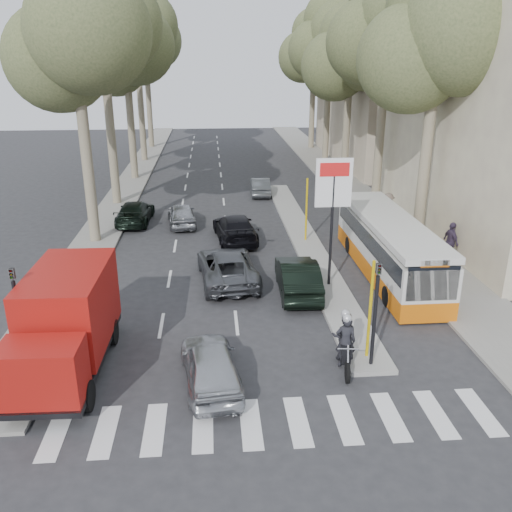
{
  "coord_description": "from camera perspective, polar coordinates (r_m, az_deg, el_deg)",
  "views": [
    {
      "loc": [
        -1.67,
        -16.22,
        9.44
      ],
      "look_at": [
        0.07,
        4.82,
        1.6
      ],
      "focal_mm": 38.0,
      "sensor_mm": 36.0,
      "label": 1
    }
  ],
  "objects": [
    {
      "name": "traffic_light_island",
      "position": [
        17.01,
        12.55,
        -4.28
      ],
      "size": [
        0.16,
        0.41,
        3.6
      ],
      "color": "black",
      "rests_on": "ground"
    },
    {
      "name": "tree_l_e",
      "position": [
        60.68,
        -11.48,
        21.21
      ],
      "size": [
        7.4,
        7.2,
        14.49
      ],
      "color": "#6B604C",
      "rests_on": "ground"
    },
    {
      "name": "silver_hatchback",
      "position": [
        16.7,
        -4.8,
        -11.32
      ],
      "size": [
        2.1,
        4.19,
        1.37
      ],
      "primitive_type": "imported",
      "rotation": [
        0.0,
        0.0,
        3.26
      ],
      "color": "#B0B3B8",
      "rests_on": "ground"
    },
    {
      "name": "tree_l_d",
      "position": [
        52.75,
        -12.44,
        22.45
      ],
      "size": [
        7.4,
        7.2,
        15.66
      ],
      "color": "#6B604C",
      "rests_on": "ground"
    },
    {
      "name": "traffic_light_left",
      "position": [
        17.76,
        -23.89,
        -4.55
      ],
      "size": [
        0.16,
        0.41,
        3.6
      ],
      "color": "black",
      "rests_on": "ground"
    },
    {
      "name": "dark_hatchback",
      "position": [
        22.75,
        4.4,
        -2.16
      ],
      "size": [
        1.7,
        4.56,
        1.49
      ],
      "primitive_type": "imported",
      "rotation": [
        0.0,
        0.0,
        3.11
      ],
      "color": "black",
      "rests_on": "ground"
    },
    {
      "name": "tree_l_a",
      "position": [
        29.02,
        -18.37,
        21.28
      ],
      "size": [
        7.4,
        7.2,
        14.1
      ],
      "color": "#6B604C",
      "rests_on": "ground"
    },
    {
      "name": "sidewalk_right",
      "position": [
        43.51,
        9.12,
        7.66
      ],
      "size": [
        3.2,
        70.0,
        0.12
      ],
      "primitive_type": "cube",
      "color": "gray",
      "rests_on": "ground"
    },
    {
      "name": "billboard",
      "position": [
        22.53,
        8.08,
        5.41
      ],
      "size": [
        1.5,
        12.1,
        5.6
      ],
      "color": "yellow",
      "rests_on": "ground"
    },
    {
      "name": "red_truck",
      "position": [
        17.9,
        -19.33,
        -6.59
      ],
      "size": [
        2.4,
        5.98,
        3.16
      ],
      "rotation": [
        0.0,
        0.0,
        -0.02
      ],
      "color": "black",
      "rests_on": "ground"
    },
    {
      "name": "pedestrian_near",
      "position": [
        27.46,
        19.83,
        1.41
      ],
      "size": [
        0.72,
        1.2,
        1.93
      ],
      "primitive_type": "imported",
      "rotation": [
        0.0,
        0.0,
        1.73
      ],
      "color": "#3D3048",
      "rests_on": "sidewalk_right"
    },
    {
      "name": "pedestrian_far",
      "position": [
        32.2,
        13.66,
        4.76
      ],
      "size": [
        1.37,
        1.11,
        1.95
      ],
      "primitive_type": "imported",
      "rotation": [
        0.0,
        0.0,
        3.66
      ],
      "color": "#64574B",
      "rests_on": "sidewalk_right"
    },
    {
      "name": "tree_r_a",
      "position": [
        28.48,
        18.88,
        21.26
      ],
      "size": [
        7.4,
        7.2,
        14.1
      ],
      "color": "#6B604C",
      "rests_on": "ground"
    },
    {
      "name": "queue_car_e",
      "position": [
        33.16,
        -12.63,
        4.51
      ],
      "size": [
        2.05,
        4.61,
        1.32
      ],
      "primitive_type": "imported",
      "rotation": [
        0.0,
        0.0,
        3.1
      ],
      "color": "black",
      "rests_on": "ground"
    },
    {
      "name": "queue_car_d",
      "position": [
        39.14,
        0.46,
        7.34
      ],
      "size": [
        1.45,
        3.81,
        1.24
      ],
      "primitive_type": "imported",
      "rotation": [
        0.0,
        0.0,
        3.1
      ],
      "color": "#505458",
      "rests_on": "ground"
    },
    {
      "name": "queue_car_c",
      "position": [
        32.21,
        -7.83,
        4.35
      ],
      "size": [
        1.99,
        4.02,
        1.32
      ],
      "primitive_type": "imported",
      "rotation": [
        0.0,
        0.0,
        3.26
      ],
      "color": "#9A9DA2",
      "rests_on": "ground"
    },
    {
      "name": "motorcycle",
      "position": [
        17.76,
        9.33,
        -8.75
      ],
      "size": [
        0.9,
        2.26,
        1.93
      ],
      "rotation": [
        0.0,
        0.0,
        -0.13
      ],
      "color": "black",
      "rests_on": "ground"
    },
    {
      "name": "tree_r_c",
      "position": [
        43.67,
        10.09,
        20.41
      ],
      "size": [
        7.4,
        7.2,
        13.32
      ],
      "color": "#6B604C",
      "rests_on": "ground"
    },
    {
      "name": "tree_r_e",
      "position": [
        59.35,
        6.27,
        21.16
      ],
      "size": [
        7.4,
        7.2,
        14.1
      ],
      "color": "#6B604C",
      "rests_on": "ground"
    },
    {
      "name": "median_left",
      "position": [
        45.65,
        -12.73,
        8.01
      ],
      "size": [
        2.4,
        64.0,
        0.12
      ],
      "primitive_type": "cube",
      "color": "gray",
      "rests_on": "ground"
    },
    {
      "name": "city_bus",
      "position": [
        25.11,
        13.8,
        1.1
      ],
      "size": [
        2.23,
        10.13,
        2.67
      ],
      "rotation": [
        0.0,
        0.0,
        0.0
      ],
      "color": "#D2610B",
      "rests_on": "ground"
    },
    {
      "name": "ground",
      "position": [
        18.84,
        1.0,
        -9.7
      ],
      "size": [
        120.0,
        120.0,
        0.0
      ],
      "primitive_type": "plane",
      "color": "#28282B",
      "rests_on": "ground"
    },
    {
      "name": "tree_r_b",
      "position": [
        36.08,
        13.98,
        22.96
      ],
      "size": [
        7.4,
        7.2,
        15.27
      ],
      "color": "#6B604C",
      "rests_on": "ground"
    },
    {
      "name": "tree_l_c",
      "position": [
        44.76,
        -13.45,
        20.62
      ],
      "size": [
        7.4,
        7.2,
        13.71
      ],
      "color": "#6B604C",
      "rests_on": "ground"
    },
    {
      "name": "building_far",
      "position": [
        53.1,
        14.89,
        18.17
      ],
      "size": [
        11.0,
        20.0,
        16.0
      ],
      "primitive_type": "cube",
      "color": "#B7A88E",
      "rests_on": "ground"
    },
    {
      "name": "tree_l_b",
      "position": [
        36.91,
        -15.76,
        22.21
      ],
      "size": [
        7.4,
        7.2,
        14.88
      ],
      "color": "#6B604C",
      "rests_on": "ground"
    },
    {
      "name": "queue_car_a",
      "position": [
        23.88,
        -3.04,
        -1.11
      ],
      "size": [
        2.84,
        5.3,
        1.41
      ],
      "primitive_type": "imported",
      "rotation": [
        0.0,
        0.0,
        3.24
      ],
      "color": "#4C4E54",
      "rests_on": "ground"
    },
    {
      "name": "traffic_island",
      "position": [
        29.2,
        5.22,
        1.59
      ],
      "size": [
        1.5,
        26.0,
        0.16
      ],
      "primitive_type": "cube",
      "color": "gray",
      "rests_on": "ground"
    },
    {
      "name": "tree_r_d",
      "position": [
        51.51,
        7.95,
        22.0
      ],
      "size": [
        7.4,
        7.2,
        14.88
      ],
      "color": "#6B604C",
      "rests_on": "ground"
    },
    {
      "name": "queue_car_b",
      "position": [
        29.2,
        -2.23,
        2.96
      ],
      "size": [
        2.51,
        5.1,
        1.43
      ],
      "primitive_type": "imported",
      "rotation": [
        0.0,
        0.0,
        3.25
      ],
      "color": "black",
      "rests_on": "ground"
    }
  ]
}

